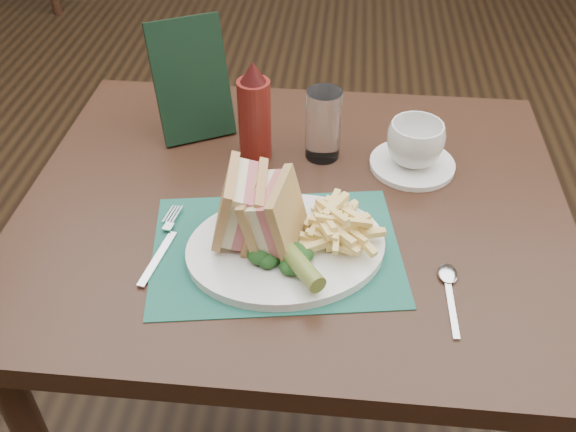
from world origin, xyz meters
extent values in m
plane|color=black|center=(0.00, 0.00, 0.00)|extent=(7.00, 7.00, 0.00)
cube|color=#1B584A|center=(-0.02, -0.62, 0.75)|extent=(0.41, 0.32, 0.00)
cylinder|color=olive|center=(0.02, -0.68, 0.79)|extent=(0.09, 0.11, 0.03)
cylinder|color=white|center=(0.20, -0.38, 0.76)|extent=(0.19, 0.19, 0.01)
imported|color=white|center=(0.20, -0.38, 0.80)|extent=(0.14, 0.14, 0.08)
cylinder|color=white|center=(0.04, -0.36, 0.81)|extent=(0.08, 0.08, 0.13)
cube|color=black|center=(-0.21, -0.31, 0.86)|extent=(0.16, 0.13, 0.21)
camera|label=1|loc=(0.07, -1.33, 1.41)|focal=40.00mm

